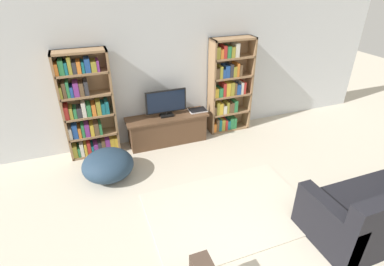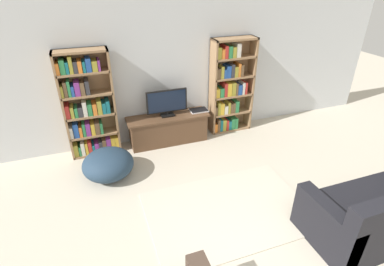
{
  "view_description": "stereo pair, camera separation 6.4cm",
  "coord_description": "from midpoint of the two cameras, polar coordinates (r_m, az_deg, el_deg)",
  "views": [
    {
      "loc": [
        -1.44,
        -0.8,
        2.89
      ],
      "look_at": [
        -0.04,
        2.91,
        0.7
      ],
      "focal_mm": 28.0,
      "sensor_mm": 36.0,
      "label": 1
    },
    {
      "loc": [
        -1.38,
        -0.83,
        2.89
      ],
      "look_at": [
        -0.04,
        2.91,
        0.7
      ],
      "focal_mm": 28.0,
      "sensor_mm": 36.0,
      "label": 2
    }
  ],
  "objects": [
    {
      "name": "wall_back",
      "position": [
        5.48,
        -3.99,
        11.93
      ],
      "size": [
        8.8,
        0.06,
        2.6
      ],
      "color": "silver",
      "rests_on": "ground_plane"
    },
    {
      "name": "area_rug",
      "position": [
        4.23,
        7.44,
        -14.39
      ],
      "size": [
        2.17,
        1.48,
        0.02
      ],
      "color": "beige",
      "rests_on": "ground_plane"
    },
    {
      "name": "laptop",
      "position": [
        5.65,
        1.62,
        4.36
      ],
      "size": [
        0.33,
        0.23,
        0.03
      ],
      "color": "silver",
      "rests_on": "tv_stand"
    },
    {
      "name": "bookshelf_right",
      "position": [
        5.84,
        7.37,
        8.59
      ],
      "size": [
        0.83,
        0.3,
        1.82
      ],
      "color": "#93704C",
      "rests_on": "ground_plane"
    },
    {
      "name": "tv_stand",
      "position": [
        5.59,
        -4.22,
        0.8
      ],
      "size": [
        1.5,
        0.44,
        0.53
      ],
      "color": "brown",
      "rests_on": "ground_plane"
    },
    {
      "name": "couch_right_sofa",
      "position": [
        4.37,
        32.19,
        -12.96
      ],
      "size": [
        1.69,
        0.9,
        0.88
      ],
      "color": "black",
      "rests_on": "ground_plane"
    },
    {
      "name": "beanbag_ottoman",
      "position": [
        4.84,
        -15.31,
        -5.76
      ],
      "size": [
        0.79,
        0.79,
        0.44
      ],
      "primitive_type": "ellipsoid",
      "color": "#23384C",
      "rests_on": "ground_plane"
    },
    {
      "name": "bookshelf_left",
      "position": [
        5.27,
        -18.86,
        4.59
      ],
      "size": [
        0.83,
        0.3,
        1.82
      ],
      "color": "#93704C",
      "rests_on": "ground_plane"
    },
    {
      "name": "television",
      "position": [
        5.37,
        -4.45,
        5.82
      ],
      "size": [
        0.74,
        0.16,
        0.49
      ],
      "color": "black",
      "rests_on": "tv_stand"
    }
  ]
}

